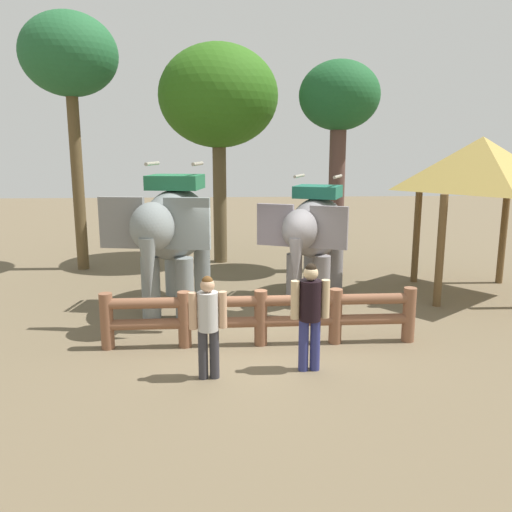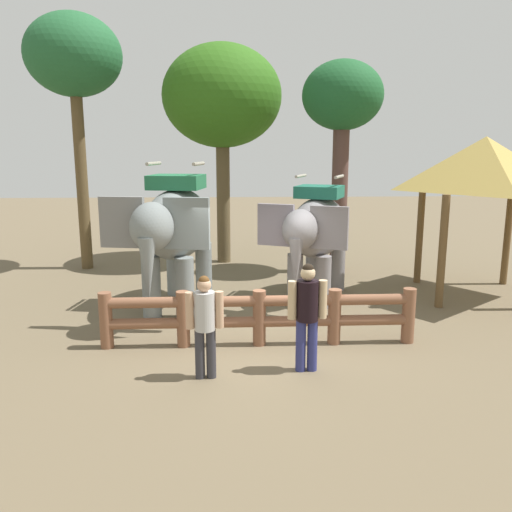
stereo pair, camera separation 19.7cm
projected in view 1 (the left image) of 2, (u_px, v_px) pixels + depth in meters
The scene contains 10 objects.
ground_plane at pixel (261, 345), 9.78m from camera, with size 60.00×60.00×0.00m, color brown.
log_fence at pixel (261, 314), 9.69m from camera, with size 5.86×0.28×1.05m.
elephant_near_left at pixel (174, 228), 11.62m from camera, with size 2.29×3.93×3.31m.
elephant_center at pixel (315, 231), 12.45m from camera, with size 2.61×3.55×2.99m.
tourist_woman_in_black at pixel (310, 309), 8.49m from camera, with size 0.64×0.37×1.81m.
tourist_man_in_blue at pixel (208, 320), 8.20m from camera, with size 0.60×0.35×1.68m.
thatched_shelter at pixel (481, 166), 12.61m from camera, with size 3.44×3.44×3.88m.
tree_far_left at pixel (69, 59), 14.74m from camera, with size 2.72×2.72×7.34m.
tree_back_center at pixel (339, 105), 14.72m from camera, with size 2.27×2.27×6.02m.
tree_far_right at pixel (218, 98), 15.93m from camera, with size 3.64×3.64×6.71m.
Camera 1 is at (-0.65, -9.22, 3.62)m, focal length 36.76 mm.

